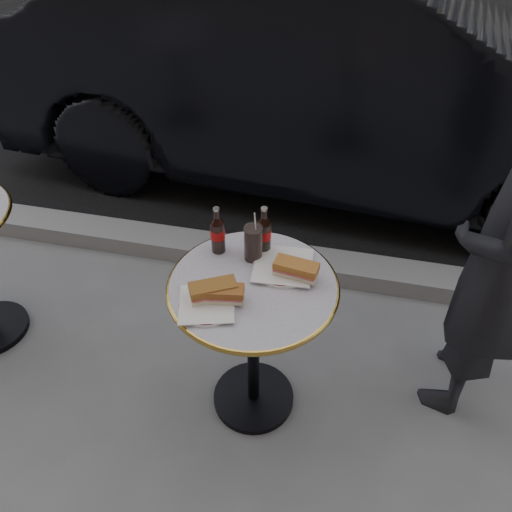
% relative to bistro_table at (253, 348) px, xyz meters
% --- Properties ---
extents(ground, '(80.00, 80.00, 0.00)m').
position_rel_bistro_table_xyz_m(ground, '(0.00, 0.00, -0.37)').
color(ground, slate).
rests_on(ground, ground).
extents(asphalt_road, '(40.00, 8.00, 0.00)m').
position_rel_bistro_table_xyz_m(asphalt_road, '(0.00, 5.00, -0.36)').
color(asphalt_road, black).
rests_on(asphalt_road, ground).
extents(curb, '(40.00, 0.20, 0.12)m').
position_rel_bistro_table_xyz_m(curb, '(0.00, 0.90, -0.32)').
color(curb, gray).
rests_on(curb, ground).
extents(bistro_table, '(0.62, 0.62, 0.73)m').
position_rel_bistro_table_xyz_m(bistro_table, '(0.00, 0.00, 0.00)').
color(bistro_table, '#BAB2C4').
rests_on(bistro_table, ground).
extents(plate_left, '(0.21, 0.21, 0.01)m').
position_rel_bistro_table_xyz_m(plate_left, '(-0.13, -0.14, 0.37)').
color(plate_left, white).
rests_on(plate_left, bistro_table).
extents(plate_right, '(0.25, 0.25, 0.01)m').
position_rel_bistro_table_xyz_m(plate_right, '(0.09, 0.10, 0.37)').
color(plate_right, white).
rests_on(plate_right, bistro_table).
extents(sandwich_left_a, '(0.18, 0.14, 0.06)m').
position_rel_bistro_table_xyz_m(sandwich_left_a, '(-0.12, -0.10, 0.40)').
color(sandwich_left_a, '#945B25').
rests_on(sandwich_left_a, plate_left).
extents(sandwich_left_b, '(0.16, 0.09, 0.05)m').
position_rel_bistro_table_xyz_m(sandwich_left_b, '(-0.08, -0.11, 0.40)').
color(sandwich_left_b, '#995426').
rests_on(sandwich_left_b, plate_left).
extents(sandwich_right, '(0.17, 0.09, 0.05)m').
position_rel_bistro_table_xyz_m(sandwich_right, '(0.14, 0.06, 0.41)').
color(sandwich_right, '#B46C2D').
rests_on(sandwich_right, plate_right).
extents(cola_bottle_left, '(0.06, 0.06, 0.20)m').
position_rel_bistro_table_xyz_m(cola_bottle_left, '(-0.17, 0.15, 0.47)').
color(cola_bottle_left, black).
rests_on(cola_bottle_left, bistro_table).
extents(cola_bottle_right, '(0.07, 0.07, 0.20)m').
position_rel_bistro_table_xyz_m(cola_bottle_right, '(0.00, 0.18, 0.47)').
color(cola_bottle_right, black).
rests_on(cola_bottle_right, bistro_table).
extents(cola_glass, '(0.09, 0.09, 0.14)m').
position_rel_bistro_table_xyz_m(cola_glass, '(-0.03, 0.14, 0.44)').
color(cola_glass, black).
rests_on(cola_glass, bistro_table).
extents(parked_car, '(1.94, 4.75, 1.53)m').
position_rel_bistro_table_xyz_m(parked_car, '(0.13, 2.04, 0.40)').
color(parked_car, black).
rests_on(parked_car, ground).
extents(pedestrian, '(0.52, 0.64, 1.52)m').
position_rel_bistro_table_xyz_m(pedestrian, '(0.87, 0.27, 0.39)').
color(pedestrian, black).
rests_on(pedestrian, ground).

